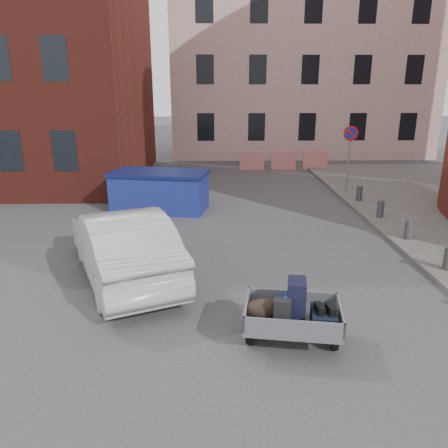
{
  "coord_description": "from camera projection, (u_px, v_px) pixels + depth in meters",
  "views": [
    {
      "loc": [
        0.51,
        -8.22,
        4.25
      ],
      "look_at": [
        0.73,
        1.79,
        1.1
      ],
      "focal_mm": 35.0,
      "sensor_mm": 36.0,
      "label": 1
    }
  ],
  "objects": [
    {
      "name": "no_parking_sign",
      "position": [
        350.0,
        145.0,
        17.67
      ],
      "size": [
        0.6,
        0.09,
        2.65
      ],
      "color": "gray",
      "rests_on": "sidewalk"
    },
    {
      "name": "silver_car",
      "position": [
        123.0,
        244.0,
        10.0
      ],
      "size": [
        3.54,
        5.21,
        1.62
      ],
      "primitive_type": "imported",
      "rotation": [
        0.0,
        0.0,
        3.55
      ],
      "color": "#B1B3B8",
      "rests_on": "ground"
    },
    {
      "name": "building_pink",
      "position": [
        299.0,
        42.0,
        28.11
      ],
      "size": [
        16.0,
        8.0,
        14.0
      ],
      "primitive_type": "cube",
      "color": "#C79E99",
      "rests_on": "ground"
    },
    {
      "name": "ground",
      "position": [
        191.0,
        300.0,
        9.1
      ],
      "size": [
        120.0,
        120.0,
        0.0
      ],
      "primitive_type": "plane",
      "color": "#38383A",
      "rests_on": "ground"
    },
    {
      "name": "barriers",
      "position": [
        283.0,
        160.0,
        23.35
      ],
      "size": [
        4.7,
        0.18,
        1.0
      ],
      "color": "red",
      "rests_on": "ground"
    },
    {
      "name": "bollards",
      "position": [
        409.0,
        230.0,
        12.35
      ],
      "size": [
        0.22,
        9.02,
        0.55
      ],
      "color": "#3A3A3D",
      "rests_on": "sidewalk"
    },
    {
      "name": "trailer",
      "position": [
        292.0,
        314.0,
        7.34
      ],
      "size": [
        1.75,
        1.91,
        1.2
      ],
      "rotation": [
        0.0,
        0.0,
        -0.16
      ],
      "color": "black",
      "rests_on": "ground"
    },
    {
      "name": "dumpster",
      "position": [
        160.0,
        191.0,
        15.59
      ],
      "size": [
        3.63,
        2.34,
        1.41
      ],
      "rotation": [
        0.0,
        0.0,
        -0.19
      ],
      "color": "navy",
      "rests_on": "ground"
    }
  ]
}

